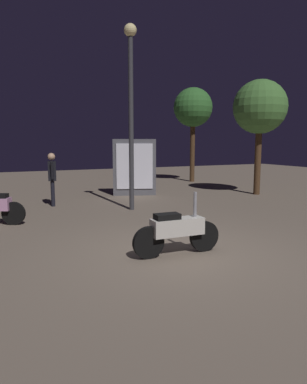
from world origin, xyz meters
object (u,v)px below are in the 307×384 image
at_px(person_rider_beside, 52,175).
at_px(kiosk_billboard, 134,167).
at_px(streetlamp_near, 131,95).
at_px(motorcycle_white_foreground, 177,231).

distance_m(person_rider_beside, kiosk_billboard, 3.41).
bearing_deg(streetlamp_near, kiosk_billboard, 66.70).
height_order(person_rider_beside, streetlamp_near, streetlamp_near).
bearing_deg(person_rider_beside, kiosk_billboard, -152.08).
height_order(person_rider_beside, kiosk_billboard, kiosk_billboard).
bearing_deg(streetlamp_near, motorcycle_white_foreground, -100.86).
relative_size(motorcycle_white_foreground, person_rider_beside, 1.00).
bearing_deg(person_rider_beside, streetlamp_near, 149.33).
bearing_deg(kiosk_billboard, motorcycle_white_foreground, 92.79).
bearing_deg(person_rider_beside, motorcycle_white_foreground, 109.61).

